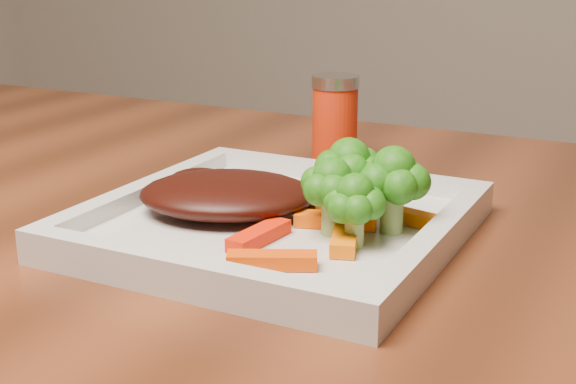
% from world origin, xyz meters
% --- Properties ---
extents(plate, '(0.27, 0.27, 0.01)m').
position_xyz_m(plate, '(0.08, 0.18, 0.76)').
color(plate, silver).
rests_on(plate, dining_table).
extents(steak, '(0.17, 0.15, 0.03)m').
position_xyz_m(steak, '(0.04, 0.18, 0.78)').
color(steak, '#350C07').
rests_on(steak, plate).
extents(broccoli_0, '(0.06, 0.06, 0.07)m').
position_xyz_m(broccoli_0, '(0.13, 0.20, 0.80)').
color(broccoli_0, '#336611').
rests_on(broccoli_0, plate).
extents(broccoli_1, '(0.07, 0.07, 0.06)m').
position_xyz_m(broccoli_1, '(0.17, 0.19, 0.79)').
color(broccoli_1, '#116814').
rests_on(broccoli_1, plate).
extents(broccoli_2, '(0.06, 0.06, 0.06)m').
position_xyz_m(broccoli_2, '(0.15, 0.15, 0.79)').
color(broccoli_2, '#137716').
rests_on(broccoli_2, plate).
extents(broccoli_3, '(0.06, 0.06, 0.06)m').
position_xyz_m(broccoli_3, '(0.13, 0.17, 0.79)').
color(broccoli_3, '#1F7713').
rests_on(broccoli_3, plate).
extents(carrot_0, '(0.06, 0.04, 0.01)m').
position_xyz_m(carrot_0, '(0.12, 0.09, 0.77)').
color(carrot_0, '#EF4503').
rests_on(carrot_0, plate).
extents(carrot_2, '(0.02, 0.06, 0.01)m').
position_xyz_m(carrot_2, '(0.09, 0.13, 0.77)').
color(carrot_2, red).
rests_on(carrot_2, plate).
extents(carrot_3, '(0.05, 0.03, 0.01)m').
position_xyz_m(carrot_3, '(0.18, 0.22, 0.77)').
color(carrot_3, '#ED6103').
rests_on(carrot_3, plate).
extents(carrot_4, '(0.04, 0.05, 0.01)m').
position_xyz_m(carrot_4, '(0.10, 0.24, 0.77)').
color(carrot_4, '#CE5603').
rests_on(carrot_4, plate).
extents(carrot_5, '(0.04, 0.07, 0.01)m').
position_xyz_m(carrot_5, '(0.15, 0.16, 0.77)').
color(carrot_5, '#FF6E04').
rests_on(carrot_5, plate).
extents(carrot_6, '(0.06, 0.03, 0.01)m').
position_xyz_m(carrot_6, '(0.13, 0.19, 0.77)').
color(carrot_6, '#FF5704').
rests_on(carrot_6, plate).
extents(spice_shaker, '(0.06, 0.06, 0.09)m').
position_xyz_m(spice_shaker, '(0.03, 0.39, 0.80)').
color(spice_shaker, red).
rests_on(spice_shaker, dining_table).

